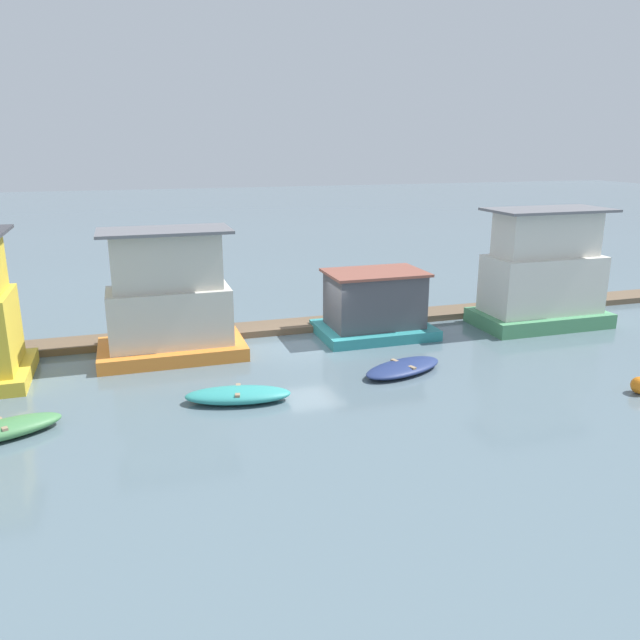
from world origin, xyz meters
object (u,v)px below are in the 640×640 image
houseboat_green (543,276)px  dinghy_teal (238,395)px  dinghy_navy (403,368)px  dinghy_green (3,430)px  buoy_orange (640,385)px  houseboat_orange (169,303)px  houseboat_teal (374,306)px

houseboat_green → dinghy_teal: size_ratio=1.65×
dinghy_teal → dinghy_navy: dinghy_teal is taller
dinghy_green → dinghy_navy: bearing=6.1°
buoy_orange → houseboat_orange: bearing=149.5°
dinghy_teal → dinghy_navy: 6.59m
houseboat_orange → dinghy_navy: size_ratio=1.52×
dinghy_teal → buoy_orange: size_ratio=6.17×
houseboat_orange → dinghy_navy: 9.72m
houseboat_teal → dinghy_green: size_ratio=1.43×
houseboat_orange → dinghy_teal: size_ratio=1.55×
houseboat_orange → houseboat_teal: (9.04, 0.20, -0.86)m
houseboat_teal → dinghy_green: bearing=-156.3°
dinghy_teal → dinghy_navy: size_ratio=0.98×
dinghy_teal → dinghy_navy: bearing=7.9°
houseboat_teal → dinghy_green: 15.83m
dinghy_teal → buoy_orange: bearing=-14.2°
dinghy_navy → houseboat_teal: bearing=81.1°
houseboat_teal → buoy_orange: bearing=-55.8°
houseboat_teal → dinghy_navy: (-0.77, -4.88, -1.16)m
houseboat_green → dinghy_green: 23.45m
buoy_orange → houseboat_green: bearing=77.0°
dinghy_green → houseboat_orange: bearing=48.6°
dinghy_teal → houseboat_green: bearing=17.8°
dinghy_teal → buoy_orange: 14.00m
houseboat_orange → houseboat_green: (17.27, -0.61, 0.18)m
dinghy_green → dinghy_teal: (7.17, 0.56, -0.01)m
dinghy_teal → buoy_orange: (13.57, -3.44, 0.05)m
houseboat_green → dinghy_green: size_ratio=1.74×
houseboat_green → houseboat_orange: bearing=178.0°
houseboat_green → dinghy_teal: 16.44m
houseboat_teal → buoy_orange: 11.21m
houseboat_green → dinghy_navy: (-9.00, -4.06, -2.20)m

